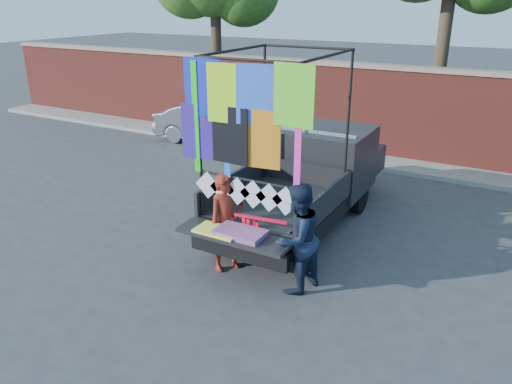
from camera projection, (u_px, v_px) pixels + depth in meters
The scene contains 8 objects.
ground at pixel (273, 262), 8.69m from camera, with size 90.00×90.00×0.00m, color #38383A.
brick_wall at pixel (389, 112), 13.90m from camera, with size 30.00×0.45×2.61m.
curb at pixel (378, 162), 13.79m from camera, with size 30.00×1.20×0.12m, color gray.
pickup_truck at pixel (313, 175), 10.28m from camera, with size 2.21×5.56×3.50m.
sedan at pixel (214, 123), 15.65m from camera, with size 1.32×3.79×1.25m, color #A8AAAF.
woman at pixel (227, 223), 8.22m from camera, with size 0.62×0.40×1.69m, color maroon.
man at pixel (297, 239), 7.59m from camera, with size 0.86×0.67×1.77m, color #162137.
streamer_bundle at pixel (255, 228), 7.93m from camera, with size 0.89×0.15×0.62m.
Camera 1 is at (3.47, -6.82, 4.31)m, focal length 35.00 mm.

